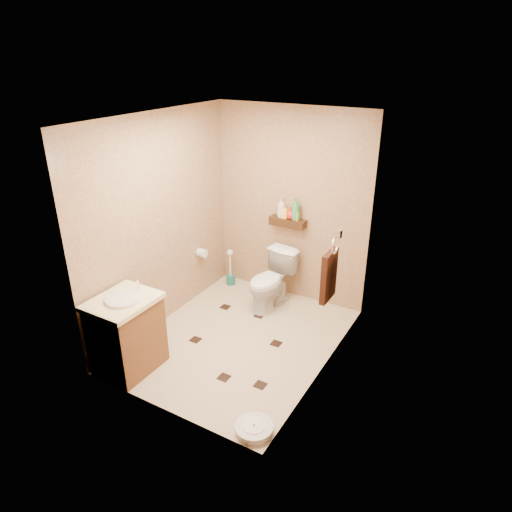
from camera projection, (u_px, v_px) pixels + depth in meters
The scene contains 19 objects.
ground at pixel (239, 340), 5.09m from camera, with size 2.50×2.50×0.00m, color beige.
wall_back at pixel (291, 206), 5.58m from camera, with size 2.00×0.04×2.40m, color tan.
wall_front at pixel (153, 293), 3.61m from camera, with size 2.00×0.04×2.40m, color tan.
wall_left at pixel (160, 223), 5.05m from camera, with size 0.04×2.50×2.40m, color tan.
wall_right at pixel (330, 262), 4.14m from camera, with size 0.04×2.50×2.40m, color tan.
ceiling at pixel (234, 117), 4.09m from camera, with size 2.00×2.50×0.02m, color silver.
wall_shelf at pixel (288, 222), 5.59m from camera, with size 0.46×0.14×0.10m, color #3E2210.
floor_accents at pixel (240, 342), 5.05m from camera, with size 1.21×1.28×0.01m.
toilet at pixel (271, 281), 5.62m from camera, with size 0.40×0.69×0.71m, color white.
vanity at pixel (127, 333), 4.49m from camera, with size 0.54×0.65×0.91m.
bathroom_scale at pixel (254, 428), 3.86m from camera, with size 0.35×0.35×0.07m.
toilet_brush at pixel (230, 272), 6.22m from camera, with size 0.12×0.12×0.52m.
towel_ring at pixel (329, 274), 4.48m from camera, with size 0.12×0.30×0.76m.
toilet_paper at pixel (202, 253), 5.78m from camera, with size 0.12×0.11×0.12m.
bottle_a at pixel (281, 207), 5.56m from camera, with size 0.10×0.10×0.25m, color silver.
bottle_b at pixel (285, 211), 5.55m from camera, with size 0.07×0.08×0.16m, color yellow.
bottle_c at pixel (291, 213), 5.52m from camera, with size 0.12×0.12×0.15m, color red.
bottle_d at pixel (296, 209), 5.47m from camera, with size 0.11×0.11×0.28m, color #2E8A46.
bottle_e at pixel (296, 214), 5.49m from camera, with size 0.07×0.07×0.16m, color #F7C952.
Camera 1 is at (2.28, -3.58, 2.97)m, focal length 32.00 mm.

